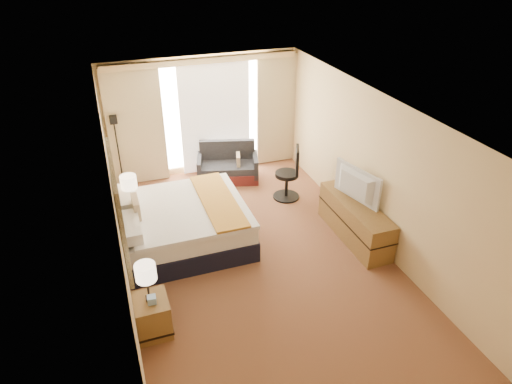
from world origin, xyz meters
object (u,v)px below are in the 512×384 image
object	(u,v)px
media_dresser	(355,220)
bed	(183,224)
desk_chair	(290,176)
television	(353,186)
lamp_left	(146,273)
floor_lamp	(116,137)
nightstand_right	(132,220)
lamp_right	(129,183)
nightstand_left	(153,316)
loveseat	(228,168)

from	to	relation	value
media_dresser	bed	distance (m)	3.01
desk_chair	television	xyz separation A→B (m)	(0.48, -1.57, 0.50)
lamp_left	floor_lamp	bearing A→B (deg)	90.00
nightstand_right	lamp_right	distance (m)	0.73
nightstand_right	lamp_right	world-z (taller)	lamp_right
floor_lamp	lamp_right	bearing A→B (deg)	-88.55
television	nightstand_left	bearing A→B (deg)	93.61
lamp_right	nightstand_right	bearing A→B (deg)	-138.13
bed	loveseat	size ratio (longest dim) A/B	1.47
nightstand_right	lamp_right	size ratio (longest dim) A/B	0.93
lamp_left	desk_chair	bearing A→B (deg)	40.50
floor_lamp	loveseat	bearing A→B (deg)	-10.32
loveseat	television	bearing A→B (deg)	-47.04
nightstand_left	desk_chair	distance (m)	4.19
loveseat	lamp_left	xyz separation A→B (m)	(-2.22, -3.92, 0.72)
media_dresser	floor_lamp	bearing A→B (deg)	138.29
loveseat	lamp_left	distance (m)	4.56
lamp_left	lamp_right	world-z (taller)	lamp_right
lamp_left	lamp_right	bearing A→B (deg)	88.95
lamp_left	lamp_right	xyz separation A→B (m)	(0.05, 2.51, 0.01)
media_dresser	television	bearing A→B (deg)	112.57
bed	television	xyz separation A→B (m)	(2.84, -0.73, 0.62)
lamp_left	television	xyz separation A→B (m)	(3.65, 1.14, 0.00)
nightstand_left	loveseat	world-z (taller)	loveseat
desk_chair	television	size ratio (longest dim) A/B	1.07
media_dresser	lamp_right	distance (m)	4.00
television	desk_chair	bearing A→B (deg)	2.95
nightstand_right	bed	world-z (taller)	bed
loveseat	desk_chair	world-z (taller)	desk_chair
floor_lamp	desk_chair	size ratio (longest dim) A/B	1.45
nightstand_right	lamp_left	distance (m)	2.58
floor_lamp	television	distance (m)	4.85
floor_lamp	lamp_left	size ratio (longest dim) A/B	2.81
nightstand_left	floor_lamp	distance (m)	4.43
nightstand_right	floor_lamp	world-z (taller)	floor_lamp
loveseat	bed	bearing A→B (deg)	-108.90
television	lamp_right	bearing A→B (deg)	55.07
loveseat	lamp_left	world-z (taller)	lamp_left
floor_lamp	lamp_left	world-z (taller)	floor_lamp
nightstand_right	media_dresser	distance (m)	3.97
nightstand_left	lamp_left	size ratio (longest dim) A/B	0.96
bed	loveseat	distance (m)	2.49
nightstand_right	lamp_right	xyz separation A→B (m)	(0.04, 0.04, 0.73)
bed	lamp_right	distance (m)	1.18
nightstand_left	nightstand_right	bearing A→B (deg)	90.00
nightstand_right	lamp_right	bearing A→B (deg)	41.87
floor_lamp	nightstand_right	bearing A→B (deg)	-89.90
nightstand_right	loveseat	world-z (taller)	loveseat
nightstand_right	lamp_left	bearing A→B (deg)	-90.08
floor_lamp	lamp_right	size ratio (longest dim) A/B	2.73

